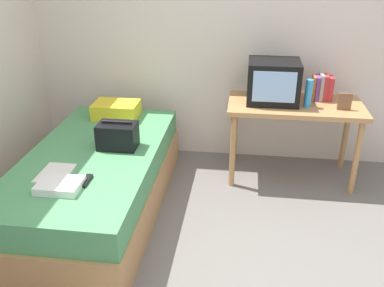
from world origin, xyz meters
name	(u,v)px	position (x,y,z in m)	size (l,w,h in m)	color
wall_back	(239,25)	(0.00, 2.00, 1.30)	(5.20, 0.10, 2.60)	beige
bed	(96,182)	(-1.05, 0.78, 0.26)	(1.00, 2.00, 0.52)	#B27F4C
desk	(295,113)	(0.53, 1.55, 0.63)	(1.16, 0.60, 0.72)	#B27F4C
tv	(273,82)	(0.33, 1.58, 0.90)	(0.44, 0.39, 0.36)	black
water_bottle	(308,93)	(0.62, 1.48, 0.84)	(0.06, 0.06, 0.24)	#3399DB
book_row	(322,87)	(0.76, 1.69, 0.83)	(0.17, 0.17, 0.23)	#CC7233
picture_frame	(345,102)	(0.91, 1.44, 0.79)	(0.11, 0.02, 0.14)	brown
pillow	(116,110)	(-1.08, 1.53, 0.59)	(0.41, 0.29, 0.14)	yellow
handbag	(118,136)	(-0.87, 0.89, 0.62)	(0.30, 0.20, 0.23)	black
magazine	(55,173)	(-1.19, 0.42, 0.52)	(0.21, 0.29, 0.01)	white
remote_dark	(86,181)	(-0.93, 0.34, 0.53)	(0.04, 0.16, 0.02)	black
folded_towel	(60,185)	(-1.07, 0.23, 0.55)	(0.28, 0.22, 0.05)	white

